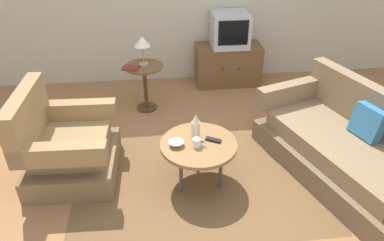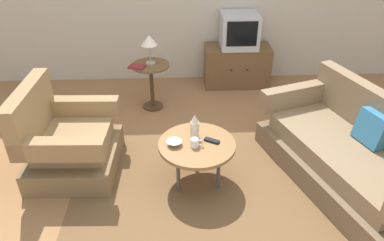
% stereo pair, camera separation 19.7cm
% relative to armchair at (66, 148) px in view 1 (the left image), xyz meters
% --- Properties ---
extents(ground_plane, '(16.00, 16.00, 0.00)m').
position_rel_armchair_xyz_m(ground_plane, '(1.34, -0.20, -0.31)').
color(ground_plane, olive).
extents(area_rug, '(2.39, 1.66, 0.00)m').
position_rel_armchair_xyz_m(area_rug, '(1.28, -0.27, -0.31)').
color(area_rug, brown).
rests_on(area_rug, ground).
extents(armchair, '(0.86, 0.93, 0.92)m').
position_rel_armchair_xyz_m(armchair, '(0.00, 0.00, 0.00)').
color(armchair, brown).
rests_on(armchair, ground).
extents(couch, '(1.41, 2.03, 0.85)m').
position_rel_armchair_xyz_m(couch, '(2.75, -0.31, -0.02)').
color(couch, brown).
rests_on(couch, ground).
extents(coffee_table, '(0.72, 0.72, 0.46)m').
position_rel_armchair_xyz_m(coffee_table, '(1.28, -0.27, 0.11)').
color(coffee_table, olive).
rests_on(coffee_table, ground).
extents(side_table, '(0.47, 0.47, 0.61)m').
position_rel_armchair_xyz_m(side_table, '(0.78, 1.23, 0.13)').
color(side_table, brown).
rests_on(side_table, ground).
extents(tv_stand, '(0.92, 0.45, 0.58)m').
position_rel_armchair_xyz_m(tv_stand, '(1.98, 1.86, -0.02)').
color(tv_stand, brown).
rests_on(tv_stand, ground).
extents(television, '(0.51, 0.46, 0.46)m').
position_rel_armchair_xyz_m(television, '(1.98, 1.86, 0.51)').
color(television, '#B7B7BC').
rests_on(television, tv_stand).
extents(table_lamp, '(0.20, 0.20, 0.37)m').
position_rel_armchair_xyz_m(table_lamp, '(0.78, 1.25, 0.59)').
color(table_lamp, '#9E937A').
rests_on(table_lamp, side_table).
extents(vase, '(0.08, 0.08, 0.25)m').
position_rel_armchair_xyz_m(vase, '(1.26, -0.17, 0.27)').
color(vase, beige).
rests_on(vase, coffee_table).
extents(mug, '(0.12, 0.07, 0.08)m').
position_rel_armchair_xyz_m(mug, '(1.25, -0.32, 0.19)').
color(mug, white).
rests_on(mug, coffee_table).
extents(bowl, '(0.14, 0.14, 0.04)m').
position_rel_armchair_xyz_m(bowl, '(1.07, -0.28, 0.17)').
color(bowl, silver).
rests_on(bowl, coffee_table).
extents(tv_remote_dark, '(0.15, 0.12, 0.02)m').
position_rel_armchair_xyz_m(tv_remote_dark, '(1.42, -0.24, 0.16)').
color(tv_remote_dark, black).
rests_on(tv_remote_dark, coffee_table).
extents(book, '(0.22, 0.18, 0.02)m').
position_rel_armchair_xyz_m(book, '(0.62, 1.14, 0.31)').
color(book, maroon).
rests_on(book, side_table).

